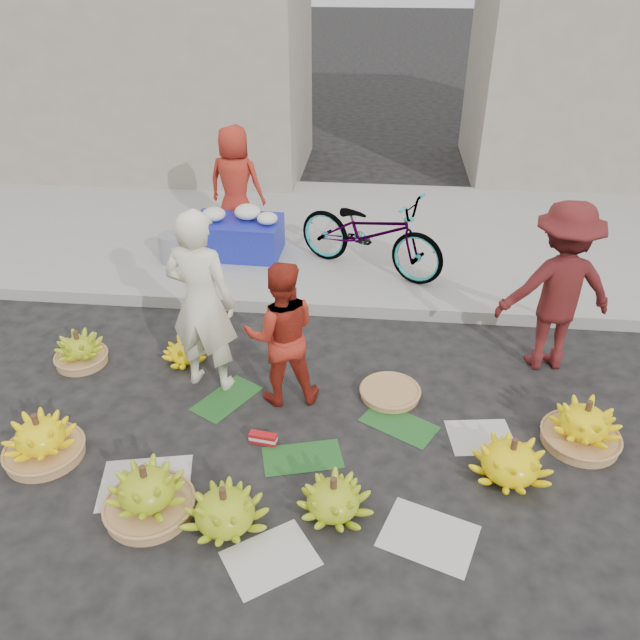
# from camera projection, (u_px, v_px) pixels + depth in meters

# --- Properties ---
(ground) EXTENTS (80.00, 80.00, 0.00)m
(ground) POSITION_uv_depth(u_px,v_px,m) (317.00, 442.00, 5.32)
(ground) COLOR black
(ground) RESTS_ON ground
(curb) EXTENTS (40.00, 0.25, 0.15)m
(curb) POSITION_uv_depth(u_px,v_px,m) (337.00, 306.00, 7.15)
(curb) COLOR gray
(curb) RESTS_ON ground
(sidewalk) EXTENTS (40.00, 4.00, 0.12)m
(sidewalk) POSITION_uv_depth(u_px,v_px,m) (348.00, 234.00, 8.94)
(sidewalk) COLOR gray
(sidewalk) RESTS_ON ground
(building_left) EXTENTS (6.00, 3.00, 4.00)m
(building_left) POSITION_uv_depth(u_px,v_px,m) (129.00, 53.00, 10.73)
(building_left) COLOR #9D9380
(building_left) RESTS_ON sidewalk
(building_right) EXTENTS (5.00, 3.00, 5.00)m
(building_right) POSITION_uv_depth(u_px,v_px,m) (639.00, 23.00, 10.17)
(building_right) COLOR #9D9380
(building_right) RESTS_ON sidewalk
(newspaper_scatter) EXTENTS (3.20, 1.80, 0.00)m
(newspaper_scatter) POSITION_uv_depth(u_px,v_px,m) (306.00, 515.00, 4.64)
(newspaper_scatter) COLOR beige
(newspaper_scatter) RESTS_ON ground
(banana_leaves) EXTENTS (2.00, 1.00, 0.00)m
(banana_leaves) POSITION_uv_depth(u_px,v_px,m) (308.00, 425.00, 5.50)
(banana_leaves) COLOR #1A4E1D
(banana_leaves) RESTS_ON ground
(banana_bunch_0) EXTENTS (0.63, 0.63, 0.44)m
(banana_bunch_0) POSITION_uv_depth(u_px,v_px,m) (41.00, 439.00, 5.08)
(banana_bunch_0) COLOR #A67445
(banana_bunch_0) RESTS_ON ground
(banana_bunch_1) EXTENTS (0.72, 0.72, 0.45)m
(banana_bunch_1) POSITION_uv_depth(u_px,v_px,m) (147.00, 493.00, 4.58)
(banana_bunch_1) COLOR #A67445
(banana_bunch_1) RESTS_ON ground
(banana_bunch_2) EXTENTS (0.79, 0.79, 0.38)m
(banana_bunch_2) POSITION_uv_depth(u_px,v_px,m) (225.00, 510.00, 4.47)
(banana_bunch_2) COLOR #81A317
(banana_bunch_2) RESTS_ON ground
(banana_bunch_3) EXTENTS (0.66, 0.66, 0.35)m
(banana_bunch_3) POSITION_uv_depth(u_px,v_px,m) (333.00, 498.00, 4.59)
(banana_bunch_3) COLOR #81A317
(banana_bunch_3) RESTS_ON ground
(banana_bunch_4) EXTENTS (0.83, 0.83, 0.39)m
(banana_bunch_4) POSITION_uv_depth(u_px,v_px,m) (511.00, 460.00, 4.89)
(banana_bunch_4) COLOR yellow
(banana_bunch_4) RESTS_ON ground
(banana_bunch_5) EXTENTS (0.64, 0.64, 0.44)m
(banana_bunch_5) POSITION_uv_depth(u_px,v_px,m) (584.00, 425.00, 5.22)
(banana_bunch_5) COLOR #A67445
(banana_bunch_5) RESTS_ON ground
(banana_bunch_6) EXTENTS (0.55, 0.55, 0.37)m
(banana_bunch_6) POSITION_uv_depth(u_px,v_px,m) (80.00, 350.00, 6.24)
(banana_bunch_6) COLOR #A67445
(banana_bunch_6) RESTS_ON ground
(banana_bunch_7) EXTENTS (0.54, 0.54, 0.29)m
(banana_bunch_7) POSITION_uv_depth(u_px,v_px,m) (185.00, 351.00, 6.28)
(banana_bunch_7) COLOR yellow
(banana_bunch_7) RESTS_ON ground
(basket_spare) EXTENTS (0.63, 0.63, 0.06)m
(basket_spare) POSITION_uv_depth(u_px,v_px,m) (390.00, 393.00, 5.85)
(basket_spare) COLOR #A67445
(basket_spare) RESTS_ON ground
(incense_stack) EXTENTS (0.24, 0.11, 0.10)m
(incense_stack) POSITION_uv_depth(u_px,v_px,m) (263.00, 438.00, 5.28)
(incense_stack) COLOR #B61317
(incense_stack) RESTS_ON ground
(vendor_cream) EXTENTS (0.71, 0.53, 1.78)m
(vendor_cream) POSITION_uv_depth(u_px,v_px,m) (202.00, 303.00, 5.58)
(vendor_cream) COLOR white
(vendor_cream) RESTS_ON ground
(vendor_red) EXTENTS (0.77, 0.65, 1.39)m
(vendor_red) POSITION_uv_depth(u_px,v_px,m) (281.00, 334.00, 5.49)
(vendor_red) COLOR red
(vendor_red) RESTS_ON ground
(man_striped) EXTENTS (1.20, 0.81, 1.71)m
(man_striped) POSITION_uv_depth(u_px,v_px,m) (558.00, 288.00, 5.88)
(man_striped) COLOR maroon
(man_striped) RESTS_ON ground
(flower_table) EXTENTS (1.14, 0.74, 0.65)m
(flower_table) POSITION_uv_depth(u_px,v_px,m) (238.00, 234.00, 8.10)
(flower_table) COLOR #171E9B
(flower_table) RESTS_ON sidewalk
(grey_bucket) EXTENTS (0.32, 0.32, 0.37)m
(grey_bucket) POSITION_uv_depth(u_px,v_px,m) (172.00, 248.00, 7.94)
(grey_bucket) COLOR gray
(grey_bucket) RESTS_ON sidewalk
(flower_vendor) EXTENTS (0.82, 0.61, 1.54)m
(flower_vendor) POSITION_uv_depth(u_px,v_px,m) (236.00, 184.00, 8.27)
(flower_vendor) COLOR red
(flower_vendor) RESTS_ON sidewalk
(bicycle) EXTENTS (1.45, 2.03, 1.02)m
(bicycle) POSITION_uv_depth(u_px,v_px,m) (370.00, 232.00, 7.56)
(bicycle) COLOR gray
(bicycle) RESTS_ON sidewalk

